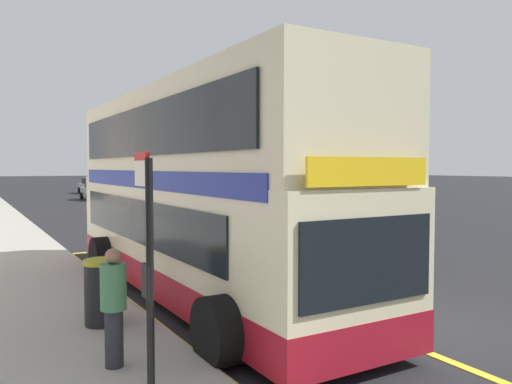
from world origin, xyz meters
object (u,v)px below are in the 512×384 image
Objects in this scene: double_decker_bus at (197,200)px; parked_car_silver_across at (96,190)px; litter_bin at (102,292)px; parked_car_silver_far at (160,203)px; pedestrian_waiting_near_sign at (114,303)px; parked_car_white_kerbside at (91,186)px; bus_stop_sign at (148,253)px.

double_decker_bus is 33.91m from parked_car_silver_across.
parked_car_silver_far is at bearing 67.67° from litter_bin.
pedestrian_waiting_near_sign is (-7.78, -20.13, 0.19)m from parked_car_silver_far.
double_decker_bus reaches higher than litter_bin.
double_decker_bus reaches higher than parked_car_silver_far.
litter_bin is (-2.40, -1.53, -1.37)m from double_decker_bus.
parked_car_silver_across is at bearing 77.45° from litter_bin.
parked_car_silver_far is 3.83× the size of litter_bin.
parked_car_silver_far is 1.00× the size of parked_car_silver_across.
parked_car_white_kerbside and parked_car_silver_across have the same top height.
pedestrian_waiting_near_sign is at bearing -98.90° from litter_bin.
parked_car_white_kerbside and parked_car_silver_far have the same top height.
parked_car_silver_far reaches higher than litter_bin.
double_decker_bus reaches higher than parked_car_white_kerbside.
double_decker_bus is 5.06m from bus_stop_sign.
litter_bin is at bearing 81.10° from pedestrian_waiting_near_sign.
parked_car_white_kerbside is at bearing 78.06° from litter_bin.
double_decker_bus is 3.16m from litter_bin.
parked_car_silver_across is (-1.96, -11.09, 0.00)m from parked_car_white_kerbside.
parked_car_white_kerbside is 47.10m from litter_bin.
bus_stop_sign reaches higher than pedestrian_waiting_near_sign.
double_decker_bus is 17.50m from parked_car_silver_far.
bus_stop_sign is 2.56× the size of litter_bin.
double_decker_bus is at bearing 51.83° from pedestrian_waiting_near_sign.
parked_car_silver_far is at bearing -92.15° from parked_car_silver_across.
parked_car_silver_far is 16.77m from parked_car_silver_across.
double_decker_bus is 3.80× the size of bus_stop_sign.
double_decker_bus is 45.17m from parked_car_white_kerbside.
parked_car_white_kerbside is at bearing 78.18° from pedestrian_waiting_near_sign.
double_decker_bus is 2.55× the size of parked_car_silver_far.
double_decker_bus is at bearing 59.86° from bus_stop_sign.
parked_car_silver_far is (-2.26, -27.86, 0.00)m from parked_car_white_kerbside.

